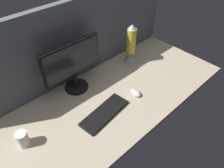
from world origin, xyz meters
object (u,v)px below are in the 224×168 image
keyboard (105,113)px  mug_ceramic_white (23,139)px  mouse (136,93)px  lava_lamp (131,47)px  monitor (73,65)px

keyboard → mug_ceramic_white: (-50.46, 14.97, 4.21)cm
mouse → keyboard: bearing=-175.0°
mouse → lava_lamp: 43.76cm
keyboard → mouse: size_ratio=3.85×
monitor → mouse: size_ratio=4.80×
lava_lamp → mouse: bearing=-130.7°
mug_ceramic_white → mouse: bearing=-11.6°
mug_ceramic_white → lava_lamp: lava_lamp is taller
monitor → lava_lamp: bearing=-5.2°
mouse → mug_ceramic_white: size_ratio=0.92×
monitor → mouse: monitor is taller
monitor → lava_lamp: (55.04, -5.02, -6.76)cm
mouse → mug_ceramic_white: mug_ceramic_white is taller
mug_ceramic_white → monitor: bearing=21.2°
keyboard → lava_lamp: 65.85cm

